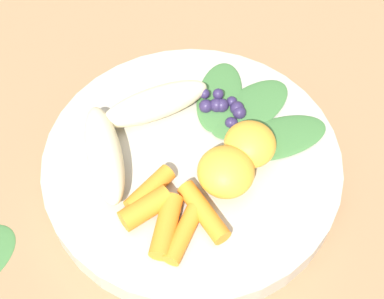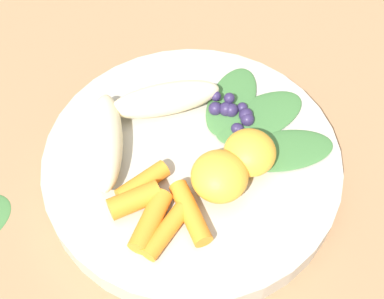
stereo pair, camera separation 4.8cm
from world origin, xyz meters
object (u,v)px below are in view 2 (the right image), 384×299
banana_peeled_left (106,141)px  banana_peeled_right (165,99)px  bowl (192,164)px  orange_segment_near (250,152)px

banana_peeled_left → banana_peeled_right: (0.01, 0.07, 0.00)m
bowl → banana_peeled_left: (-0.06, -0.05, 0.03)m
banana_peeled_right → orange_segment_near: orange_segment_near is taller
bowl → banana_peeled_left: 0.09m
banana_peeled_right → orange_segment_near: bearing=125.8°
banana_peeled_right → orange_segment_near: 0.10m
banana_peeled_right → banana_peeled_left: bearing=28.3°
bowl → orange_segment_near: 0.06m
banana_peeled_right → orange_segment_near: size_ratio=2.28×
bowl → banana_peeled_left: size_ratio=2.58×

